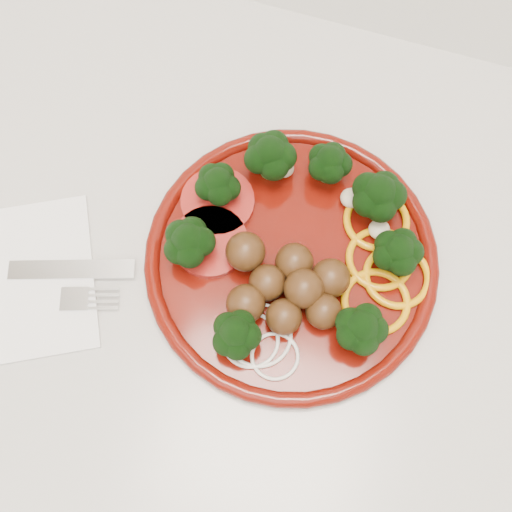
% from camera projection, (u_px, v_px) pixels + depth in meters
% --- Properties ---
extents(counter, '(2.40, 0.60, 0.90)m').
position_uv_depth(counter, '(144.00, 334.00, 1.02)').
color(counter, silver).
rests_on(counter, ground).
extents(plate, '(0.26, 0.26, 0.06)m').
position_uv_depth(plate, '(293.00, 254.00, 0.57)').
color(plate, '#4F0B05').
rests_on(plate, counter).
extents(napkin, '(0.20, 0.20, 0.00)m').
position_uv_depth(napkin, '(12.00, 282.00, 0.57)').
color(napkin, white).
rests_on(napkin, counter).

